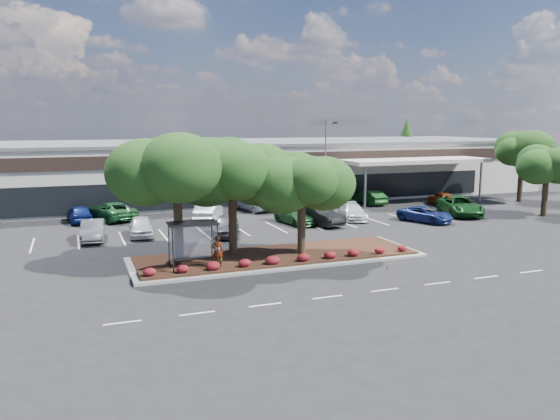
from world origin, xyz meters
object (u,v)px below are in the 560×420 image
object	(u,v)px
light_pole	(326,170)
survey_stake	(387,272)
car_1	(141,226)
car_0	(93,230)

from	to	relation	value
light_pole	survey_stake	bearing A→B (deg)	-108.34
light_pole	car_1	world-z (taller)	light_pole
car_0	car_1	world-z (taller)	car_0
light_pole	car_1	distance (m)	20.05
light_pole	survey_stake	size ratio (longest dim) A/B	9.31
light_pole	survey_stake	xyz separation A→B (m)	(-7.91, -23.87, -3.16)
light_pole	survey_stake	distance (m)	25.34
car_1	survey_stake	bearing A→B (deg)	-52.67
light_pole	car_0	distance (m)	23.35
light_pole	car_0	world-z (taller)	light_pole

